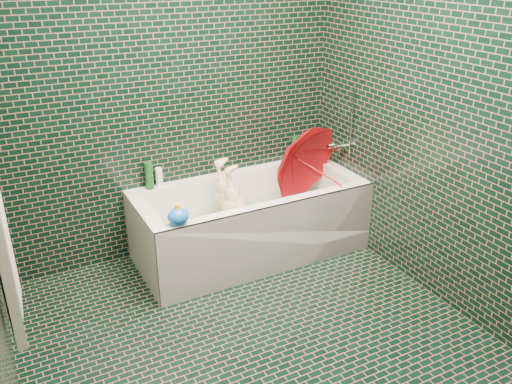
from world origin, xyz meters
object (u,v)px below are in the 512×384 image
umbrella (316,170)px  bath_toy (178,216)px  child (236,220)px  bathtub (251,228)px  rubber_duck (301,154)px

umbrella → bath_toy: size_ratio=4.30×
child → bath_toy: bath_toy is taller
bathtub → rubber_duck: (0.66, 0.35, 0.38)m
rubber_duck → bath_toy: bearing=-172.5°
child → bathtub: bearing=87.4°
bathtub → child: bathtub is taller
rubber_duck → bath_toy: 1.49m
bathtub → bath_toy: 0.84m
child → bath_toy: 0.71m
bathtub → bath_toy: bath_toy is taller
child → umbrella: 0.72m
rubber_duck → umbrella: bearing=-125.9°
child → bath_toy: size_ratio=6.43×
umbrella → rubber_duck: bearing=62.0°
child → umbrella: umbrella is taller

